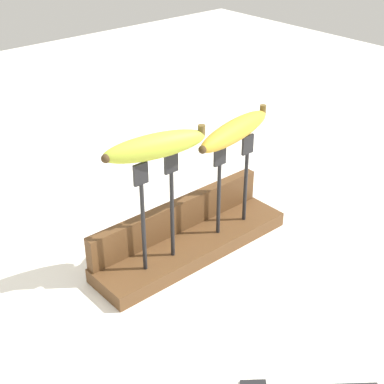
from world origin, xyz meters
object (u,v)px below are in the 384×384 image
(banana_raised_left, at_px, (155,146))
(fork_stand_right, at_px, (233,176))
(fork_stand_left, at_px, (157,203))
(wire_coil, at_px, (109,240))
(banana_raised_right, at_px, (235,131))

(banana_raised_left, bearing_deg, fork_stand_right, -0.00)
(fork_stand_right, xyz_separation_m, banana_raised_left, (-0.17, 0.00, 0.11))
(fork_stand_right, relative_size, banana_raised_left, 0.98)
(banana_raised_left, bearing_deg, fork_stand_left, -12.03)
(fork_stand_left, relative_size, wire_coil, 2.59)
(fork_stand_left, distance_m, fork_stand_right, 0.17)
(banana_raised_right, xyz_separation_m, wire_coil, (-0.18, 0.14, -0.22))
(fork_stand_left, relative_size, fork_stand_right, 1.13)
(banana_raised_left, distance_m, wire_coil, 0.28)
(fork_stand_left, relative_size, banana_raised_right, 0.98)
(banana_raised_right, bearing_deg, wire_coil, 142.37)
(fork_stand_right, relative_size, banana_raised_right, 0.87)
(fork_stand_left, bearing_deg, fork_stand_right, 0.00)
(wire_coil, bearing_deg, banana_raised_right, -37.63)
(fork_stand_left, distance_m, banana_raised_right, 0.19)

